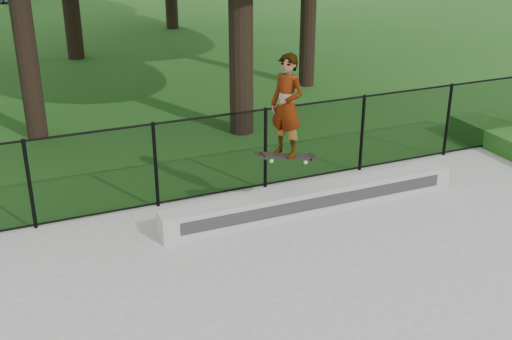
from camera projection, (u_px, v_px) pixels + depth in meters
The scene contains 3 objects.
grind_ledge at pixel (313, 199), 10.69m from camera, with size 5.27×0.40×0.42m, color #B7B6B2.
skater_airborne at pixel (287, 108), 9.84m from camera, with size 0.83×0.70×1.79m.
chainlink_fence at pixel (156, 165), 10.64m from camera, with size 16.06×0.06×1.50m.
Camera 1 is at (-2.35, -3.80, 4.87)m, focal length 45.00 mm.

